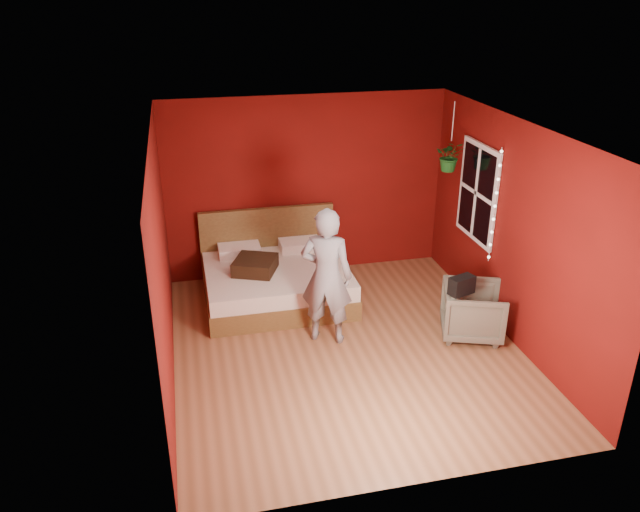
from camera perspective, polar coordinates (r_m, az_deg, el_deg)
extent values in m
plane|color=brown|center=(7.49, 2.39, -8.38)|extent=(4.50, 4.50, 0.00)
cube|color=#640D0A|center=(8.95, -1.26, 6.36)|extent=(4.00, 0.02, 2.60)
cube|color=#640D0A|center=(5.00, 9.50, -9.23)|extent=(4.00, 0.02, 2.60)
cube|color=#640D0A|center=(6.68, -14.31, -0.76)|extent=(0.02, 4.50, 2.60)
cube|color=#640D0A|center=(7.64, 17.29, 2.08)|extent=(0.02, 4.50, 2.60)
cube|color=white|center=(6.48, 2.79, 11.49)|extent=(4.00, 4.50, 0.02)
cube|color=white|center=(8.29, 14.22, 5.63)|extent=(0.04, 0.97, 1.27)
cube|color=black|center=(8.29, 14.13, 5.63)|extent=(0.02, 0.85, 1.15)
cube|color=white|center=(8.28, 14.10, 5.62)|extent=(0.03, 0.05, 1.15)
cube|color=white|center=(8.28, 14.10, 5.62)|extent=(0.03, 0.85, 0.05)
cylinder|color=silver|center=(7.84, 15.70, 4.41)|extent=(0.01, 0.01, 1.45)
sphere|color=#FFF2CC|center=(8.08, 15.18, -0.10)|extent=(0.04, 0.04, 0.04)
sphere|color=#FFF2CC|center=(8.02, 15.30, 1.00)|extent=(0.04, 0.04, 0.04)
sphere|color=#FFF2CC|center=(7.96, 15.43, 2.12)|extent=(0.04, 0.04, 0.04)
sphere|color=#FFF2CC|center=(7.90, 15.57, 3.26)|extent=(0.04, 0.04, 0.04)
sphere|color=#FFF2CC|center=(7.84, 15.70, 4.41)|extent=(0.04, 0.04, 0.04)
sphere|color=#FFF2CC|center=(7.79, 15.84, 5.58)|extent=(0.04, 0.04, 0.04)
sphere|color=#FFF2CC|center=(7.74, 15.98, 6.76)|extent=(0.04, 0.04, 0.04)
sphere|color=#FFF2CC|center=(7.69, 16.12, 7.96)|extent=(0.04, 0.04, 0.04)
sphere|color=#FFF2CC|center=(7.65, 16.27, 9.17)|extent=(0.04, 0.04, 0.04)
cube|color=brown|center=(8.50, -3.94, -3.21)|extent=(1.92, 1.63, 0.27)
cube|color=silver|center=(8.39, -3.98, -1.75)|extent=(1.88, 1.60, 0.21)
cube|color=brown|center=(9.03, -4.81, 1.22)|extent=(1.92, 0.08, 1.06)
cube|color=white|center=(8.77, -7.38, 0.52)|extent=(0.58, 0.36, 0.13)
cube|color=white|center=(8.88, -1.83, 1.02)|extent=(0.58, 0.36, 0.13)
imported|color=gray|center=(7.26, 0.59, -1.87)|extent=(0.72, 0.62, 1.68)
imported|color=#64624F|center=(7.80, 13.82, -4.91)|extent=(0.92, 0.90, 0.66)
cube|color=black|center=(7.41, 12.83, -2.63)|extent=(0.33, 0.24, 0.21)
cube|color=black|center=(8.23, -5.95, -0.84)|extent=(0.67, 0.67, 0.18)
cylinder|color=silver|center=(8.32, 12.08, 11.95)|extent=(0.01, 0.01, 0.50)
imported|color=#1B5F1C|center=(8.42, 11.81, 8.93)|extent=(0.46, 0.44, 0.40)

